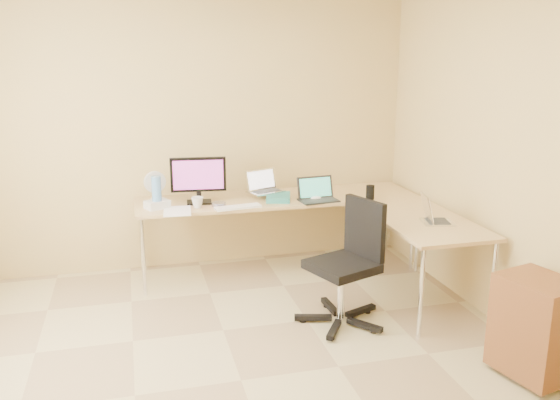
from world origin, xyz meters
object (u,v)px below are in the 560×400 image
object	(u,v)px
desk_fan	(155,187)
monitor	(198,180)
laptop_center	(266,182)
keyboard	(238,207)
laptop_return	(438,211)
cabinet	(536,326)
water_bottle	(157,193)
mug	(198,202)
desk_return	(419,260)
desk_main	(278,234)
laptop_black	(319,190)
office_chair	(342,263)

from	to	relation	value
desk_fan	monitor	bearing A→B (deg)	-43.37
laptop_center	keyboard	xyz separation A→B (m)	(-0.33, -0.32, -0.14)
laptop_return	cabinet	xyz separation A→B (m)	(0.09, -1.14, -0.46)
laptop_center	water_bottle	world-z (taller)	water_bottle
monitor	desk_fan	size ratio (longest dim) A/B	1.95
water_bottle	desk_fan	size ratio (longest dim) A/B	1.14
desk_fan	cabinet	world-z (taller)	desk_fan
water_bottle	keyboard	bearing A→B (deg)	-13.22
water_bottle	mug	bearing A→B (deg)	-10.14
desk_return	cabinet	distance (m)	1.29
desk_main	laptop_black	world-z (taller)	laptop_black
desk_return	office_chair	distance (m)	0.83
mug	laptop_return	size ratio (longest dim) A/B	0.37
desk_return	cabinet	bearing A→B (deg)	-83.32
laptop_black	mug	world-z (taller)	laptop_black
laptop_return	cabinet	size ratio (longest dim) A/B	0.44
laptop_black	monitor	bearing A→B (deg)	163.17
laptop_black	mug	distance (m)	1.11
monitor	water_bottle	distance (m)	0.40
monitor	mug	world-z (taller)	monitor
monitor	water_bottle	xyz separation A→B (m)	(-0.38, -0.10, -0.07)
desk_main	monitor	world-z (taller)	monitor
laptop_center	office_chair	xyz separation A→B (m)	(0.30, -1.25, -0.38)
desk_main	monitor	distance (m)	0.95
cabinet	laptop_center	bearing A→B (deg)	104.73
mug	desk_fan	distance (m)	0.51
laptop_black	laptop_return	world-z (taller)	laptop_black
monitor	desk_fan	world-z (taller)	monitor
laptop_return	mug	bearing A→B (deg)	76.01
desk_main	laptop_center	size ratio (longest dim) A/B	8.27
laptop_return	cabinet	distance (m)	1.23
mug	cabinet	bearing A→B (deg)	-47.54
mug	water_bottle	bearing A→B (deg)	169.86
mug	desk_fan	bearing A→B (deg)	133.44
monitor	laptop_center	size ratio (longest dim) A/B	1.55
monitor	laptop_black	distance (m)	1.10
office_chair	cabinet	world-z (taller)	office_chair
desk_main	laptop_black	size ratio (longest dim) A/B	7.63
desk_main	laptop_return	world-z (taller)	laptop_return
laptop_black	desk_fan	distance (m)	1.51
laptop_center	mug	xyz separation A→B (m)	(-0.67, -0.22, -0.10)
laptop_black	desk_fan	bearing A→B (deg)	158.51
laptop_center	office_chair	world-z (taller)	office_chair
mug	cabinet	xyz separation A→B (m)	(1.91, -2.08, -0.42)
desk_return	laptop_black	xyz separation A→B (m)	(-0.65, 0.76, 0.47)
mug	cabinet	distance (m)	2.85
desk_fan	laptop_return	bearing A→B (deg)	-46.83
keyboard	desk_fan	bearing A→B (deg)	138.02
keyboard	laptop_black	bearing A→B (deg)	-4.02
monitor	laptop_center	distance (m)	0.64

